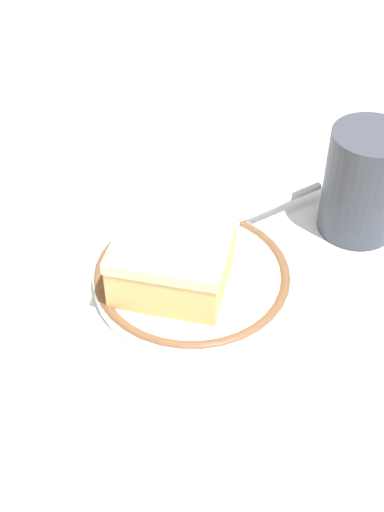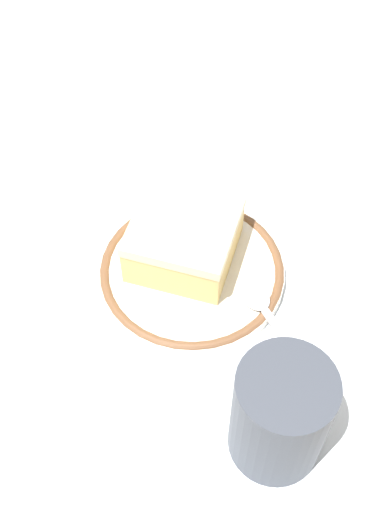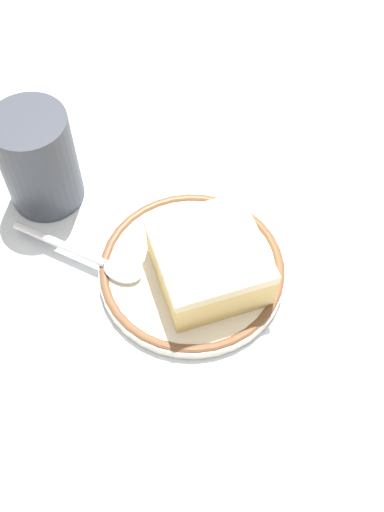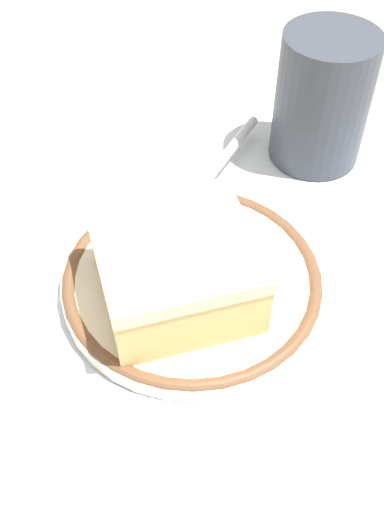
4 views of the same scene
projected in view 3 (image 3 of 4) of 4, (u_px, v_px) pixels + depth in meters
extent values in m
plane|color=#B7B2A8|center=(206.00, 254.00, 0.60)|extent=(2.40, 2.40, 0.00)
cube|color=silver|center=(206.00, 254.00, 0.60)|extent=(0.45, 0.35, 0.00)
cylinder|color=silver|center=(192.00, 271.00, 0.58)|extent=(0.17, 0.17, 0.01)
torus|color=brown|center=(192.00, 269.00, 0.58)|extent=(0.17, 0.17, 0.01)
cube|color=#DBB76B|center=(206.00, 265.00, 0.56)|extent=(0.11, 0.11, 0.04)
cube|color=beige|center=(206.00, 250.00, 0.54)|extent=(0.11, 0.12, 0.01)
ellipsoid|color=silver|center=(122.00, 271.00, 0.57)|extent=(0.04, 0.04, 0.01)
cylinder|color=silver|center=(59.00, 244.00, 0.59)|extent=(0.09, 0.05, 0.01)
cylinder|color=#383D47|center=(38.00, 160.00, 0.59)|extent=(0.07, 0.07, 0.10)
cylinder|color=brown|center=(44.00, 180.00, 0.62)|extent=(0.06, 0.06, 0.05)
cube|color=white|center=(287.00, 172.00, 0.65)|extent=(0.17, 0.17, 0.00)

